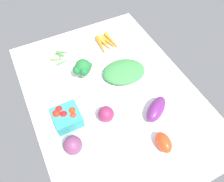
# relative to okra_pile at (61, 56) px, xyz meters

# --- Properties ---
(tablecloth) EXTENTS (1.04, 0.76, 0.02)m
(tablecloth) POSITION_rel_okra_pile_xyz_m (-0.34, -0.14, -0.02)
(tablecloth) COLOR white
(tablecloth) RESTS_ON ground
(okra_pile) EXTENTS (0.11, 0.12, 0.02)m
(okra_pile) POSITION_rel_okra_pile_xyz_m (0.00, 0.00, 0.00)
(okra_pile) COLOR #427F40
(okra_pile) RESTS_ON tablecloth
(broccoli_head) EXTENTS (0.09, 0.10, 0.11)m
(broccoli_head) POSITION_rel_okra_pile_xyz_m (-0.18, -0.06, 0.06)
(broccoli_head) COLOR #9DC582
(broccoli_head) RESTS_ON tablecloth
(red_onion_near_basket) EXTENTS (0.08, 0.08, 0.08)m
(red_onion_near_basket) POSITION_rel_okra_pile_xyz_m (-0.51, 0.12, 0.03)
(red_onion_near_basket) COLOR #70375D
(red_onion_near_basket) RESTS_ON tablecloth
(roma_tomato) EXTENTS (0.09, 0.07, 0.06)m
(roma_tomato) POSITION_rel_okra_pile_xyz_m (-0.66, -0.21, 0.02)
(roma_tomato) COLOR red
(roma_tomato) RESTS_ON tablecloth
(eggplant) EXTENTS (0.13, 0.15, 0.07)m
(eggplant) POSITION_rel_okra_pile_xyz_m (-0.52, -0.26, 0.03)
(eggplant) COLOR #65246C
(eggplant) RESTS_ON tablecloth
(leafy_greens_clump) EXTENTS (0.20, 0.24, 0.06)m
(leafy_greens_clump) POSITION_rel_okra_pile_xyz_m (-0.26, -0.24, 0.02)
(leafy_greens_clump) COLOR #3C8544
(leafy_greens_clump) RESTS_ON tablecloth
(carrot_bunch) EXTENTS (0.18, 0.12, 0.03)m
(carrot_bunch) POSITION_rel_okra_pile_xyz_m (-0.03, -0.26, 0.01)
(carrot_bunch) COLOR orange
(carrot_bunch) RESTS_ON tablecloth
(red_onion_center) EXTENTS (0.07, 0.07, 0.07)m
(red_onion_center) POSITION_rel_okra_pile_xyz_m (-0.45, -0.06, 0.03)
(red_onion_center) COLOR #83244D
(red_onion_center) RESTS_ON tablecloth
(berry_basket) EXTENTS (0.11, 0.11, 0.07)m
(berry_basket) POSITION_rel_okra_pile_xyz_m (-0.38, 0.10, 0.03)
(berry_basket) COLOR teal
(berry_basket) RESTS_ON tablecloth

